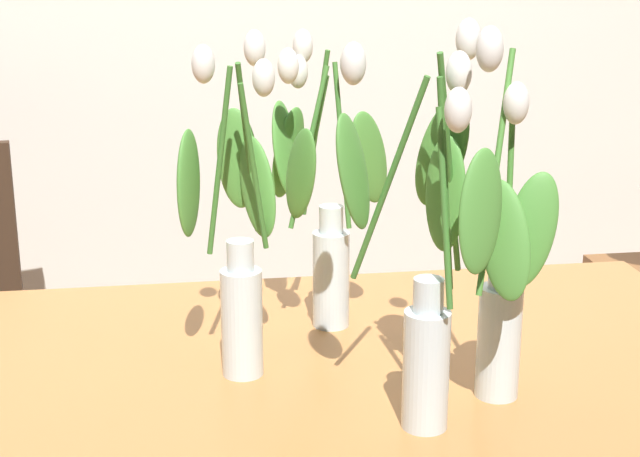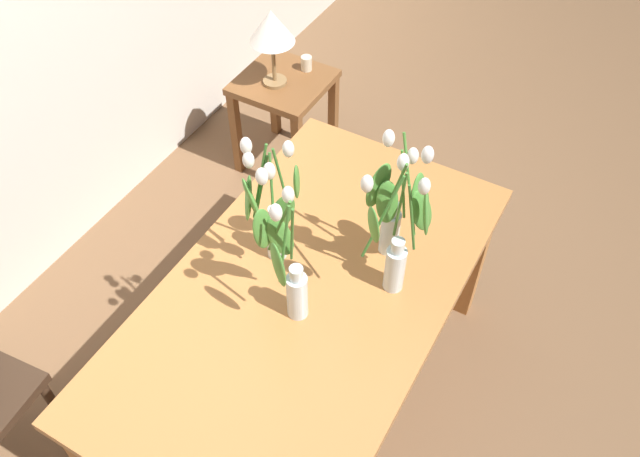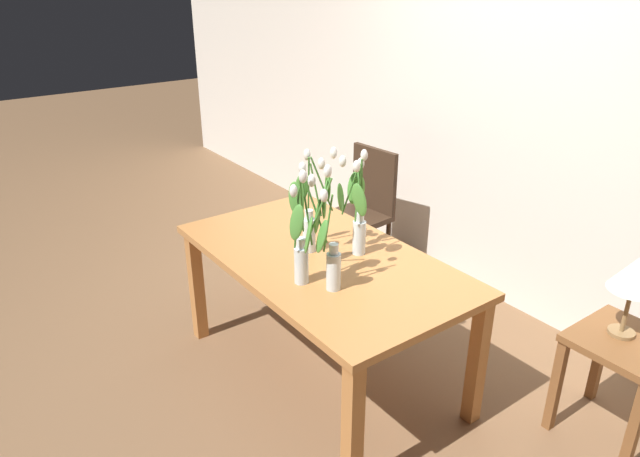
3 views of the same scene
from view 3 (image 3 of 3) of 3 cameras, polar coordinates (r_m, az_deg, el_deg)
name	(u,v)px [view 3 (image 3 of 3)]	position (r m, az deg, el deg)	size (l,w,h in m)	color
ground_plane	(322,372)	(3.43, 0.21, -13.75)	(18.00, 18.00, 0.00)	brown
room_wall_rear	(521,101)	(3.87, 18.87, 11.64)	(9.00, 0.10, 2.70)	silver
dining_table	(322,271)	(3.07, 0.23, -4.19)	(1.60, 0.90, 0.74)	#B7753D
tulip_vase_0	(328,256)	(2.64, 0.74, -2.66)	(0.16, 0.19, 0.58)	silver
tulip_vase_1	(313,213)	(3.02, -0.67, 1.56)	(0.18, 0.18, 0.55)	silver
tulip_vase_2	(305,234)	(2.69, -1.47, -0.57)	(0.24, 0.23, 0.58)	silver
tulip_vase_3	(357,212)	(2.98, 3.57, 1.61)	(0.23, 0.21, 0.54)	silver
dining_chair	(364,205)	(4.25, 4.25, 2.25)	(0.43, 0.43, 0.93)	#382619
side_table	(622,361)	(3.13, 27.26, -11.35)	(0.44, 0.44, 0.55)	brown
table_lamp	(635,276)	(2.95, 28.24, -4.06)	(0.22, 0.22, 0.40)	olive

